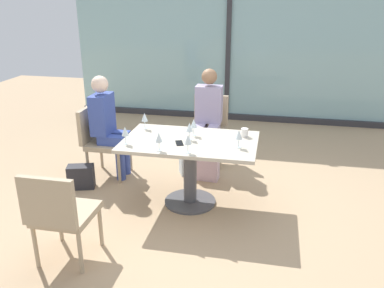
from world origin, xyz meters
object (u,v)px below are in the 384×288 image
Objects in this scene: chair_near_window at (209,125)px; wine_glass_3 at (194,124)px; person_near_window at (208,113)px; handbag_1 at (81,177)px; wine_glass_4 at (239,135)px; coffee_cup at (245,132)px; handbag_0 at (192,163)px; cell_phone_on_table at (179,143)px; wine_glass_1 at (125,132)px; person_far_left at (108,122)px; wine_glass_2 at (159,138)px; chair_front_left at (60,212)px; wine_glass_0 at (189,128)px; chair_far_left at (100,137)px; handbag_2 at (206,168)px; dining_table_main at (190,156)px; wine_glass_5 at (188,140)px; wine_glass_6 at (145,117)px.

wine_glass_3 is at bearing -89.57° from chair_near_window.
handbag_1 is (-1.33, -1.04, -0.56)m from person_near_window.
wine_glass_4 is 2.06× the size of coffee_cup.
handbag_1 is at bearing -139.05° from chair_near_window.
chair_near_window is at bearing 110.76° from wine_glass_4.
handbag_0 is at bearing 142.22° from coffee_cup.
wine_glass_4 is 1.28× the size of cell_phone_on_table.
wine_glass_3 is at bearing 31.88° from wine_glass_1.
person_far_left reaches higher than wine_glass_3.
person_near_window is 4.20× the size of handbag_1.
person_near_window is 1.50m from wine_glass_2.
chair_front_left is 1.55m from wine_glass_0.
chair_far_left is 0.69× the size of person_near_window.
wine_glass_3 is at bearing -15.32° from chair_far_left.
chair_near_window is 4.70× the size of wine_glass_0.
wine_glass_1 is at bearing -141.21° from handbag_0.
wine_glass_4 is 1.11m from handbag_2.
chair_front_left is 2.14m from handbag_0.
wine_glass_3 is at bearing 63.76° from wine_glass_2.
wine_glass_1 reaches higher than chair_near_window.
wine_glass_3 is at bearing 86.88° from dining_table_main.
wine_glass_5 is at bearing 45.52° from chair_front_left.
chair_near_window is 4.70× the size of wine_glass_5.
handbag_0 is at bearing 12.22° from handbag_1.
wine_glass_6 is at bearing 161.21° from wine_glass_4.
wine_glass_3 is (0.01, -0.98, 0.16)m from person_near_window.
chair_far_left is 4.70× the size of wine_glass_3.
wine_glass_3 is 0.95m from handbag_0.
person_near_window is at bearing 44.58° from handbag_0.
handbag_1 is at bearing -103.85° from chair_far_left.
chair_front_left reaches higher than handbag_0.
cell_phone_on_table is at bearing -30.36° from person_far_left.
handbag_1 is (-0.21, -0.40, -0.56)m from person_far_left.
wine_glass_2 is (0.88, -0.83, 0.16)m from person_far_left.
wine_glass_3 is 0.31m from cell_phone_on_table.
wine_glass_6 is at bearing -19.08° from chair_far_left.
chair_near_window is 9.67× the size of coffee_cup.
wine_glass_2 is 1.00× the size of wine_glass_3.
chair_far_left is at bearing 59.16° from handbag_1.
wine_glass_1 is 0.68m from wine_glass_5.
wine_glass_3 is 2.06× the size of coffee_cup.
wine_glass_5 is (0.67, -0.11, 0.00)m from wine_glass_1.
wine_glass_4 is (1.63, -0.60, 0.16)m from person_far_left.
person_far_left is 14.00× the size of coffee_cup.
person_far_left is 1.19m from wine_glass_3.
coffee_cup is (1.37, 1.47, 0.28)m from chair_front_left.
cell_phone_on_table is at bearing 12.99° from wine_glass_1.
chair_near_window reaches higher than handbag_0.
wine_glass_5 is 1.62m from handbag_1.
wine_glass_3 is 0.62× the size of handbag_1.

